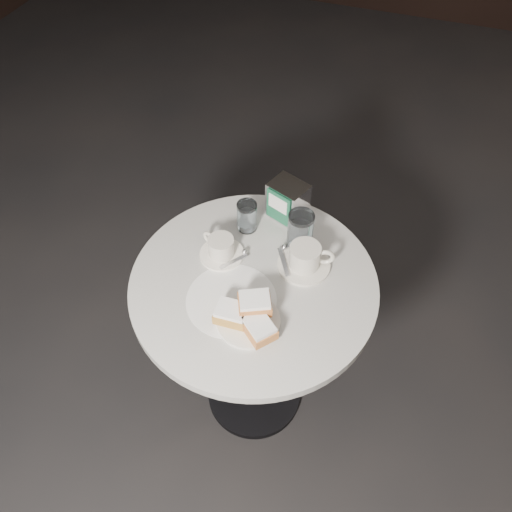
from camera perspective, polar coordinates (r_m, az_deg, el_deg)
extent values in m
plane|color=black|center=(2.05, -0.19, -15.48)|extent=(7.00, 7.00, 0.00)
cylinder|color=black|center=(2.03, -0.20, -15.30)|extent=(0.36, 0.36, 0.03)
cylinder|color=black|center=(1.72, -0.23, -10.46)|extent=(0.07, 0.07, 0.70)
cylinder|color=silver|center=(1.41, -0.27, -3.19)|extent=(0.70, 0.70, 0.03)
cylinder|color=white|center=(1.36, -2.83, -4.99)|extent=(0.28, 0.28, 0.00)
cylinder|color=silver|center=(1.32, -0.86, -7.43)|extent=(0.21, 0.21, 0.01)
cube|color=#B98539|center=(1.30, -2.81, -6.67)|extent=(0.09, 0.07, 0.03)
cube|color=white|center=(1.29, -2.85, -6.14)|extent=(0.08, 0.06, 0.01)
cube|color=#C87B3D|center=(1.28, 0.35, -8.35)|extent=(0.11, 0.10, 0.03)
cube|color=white|center=(1.26, 0.36, -7.84)|extent=(0.10, 0.10, 0.01)
cube|color=#C7783D|center=(1.29, -0.16, -5.56)|extent=(0.10, 0.10, 0.03)
cube|color=white|center=(1.27, -0.16, -5.01)|extent=(0.10, 0.09, 0.01)
cylinder|color=white|center=(1.46, -3.93, 0.22)|extent=(0.17, 0.17, 0.01)
cylinder|color=beige|center=(1.43, -4.00, 1.08)|extent=(0.10, 0.10, 0.06)
cylinder|color=#895F4A|center=(1.42, -4.05, 1.71)|extent=(0.09, 0.09, 0.00)
torus|color=silver|center=(1.46, -5.35, 2.05)|extent=(0.05, 0.03, 0.05)
cube|color=silver|center=(1.43, -2.54, -0.61)|extent=(0.06, 0.08, 0.00)
sphere|color=silver|center=(1.45, -1.32, 0.48)|extent=(0.02, 0.02, 0.02)
cylinder|color=silver|center=(1.44, 5.48, -1.01)|extent=(0.19, 0.19, 0.01)
cylinder|color=beige|center=(1.40, 5.59, 0.01)|extent=(0.11, 0.11, 0.07)
cylinder|color=#946850|center=(1.38, 5.68, 0.75)|extent=(0.10, 0.10, 0.00)
torus|color=beige|center=(1.41, 7.91, -0.12)|extent=(0.06, 0.03, 0.05)
cube|color=#B6B6BB|center=(1.43, 3.17, -0.67)|extent=(0.06, 0.10, 0.00)
sphere|color=silver|center=(1.46, 3.25, 1.01)|extent=(0.02, 0.02, 0.02)
cylinder|color=white|center=(1.50, -1.04, 4.56)|extent=(0.08, 0.08, 0.10)
cylinder|color=silver|center=(1.50, -1.04, 4.46)|extent=(0.07, 0.07, 0.08)
cylinder|color=white|center=(1.45, 5.08, 2.92)|extent=(0.10, 0.10, 0.12)
cylinder|color=white|center=(1.45, 5.07, 2.80)|extent=(0.08, 0.08, 0.10)
cube|color=silver|center=(1.53, 3.65, 6.30)|extent=(0.13, 0.12, 0.13)
cube|color=#1A5E3F|center=(1.50, 2.54, 5.50)|extent=(0.08, 0.03, 0.11)
cube|color=white|center=(1.48, 2.50, 5.94)|extent=(0.06, 0.03, 0.05)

